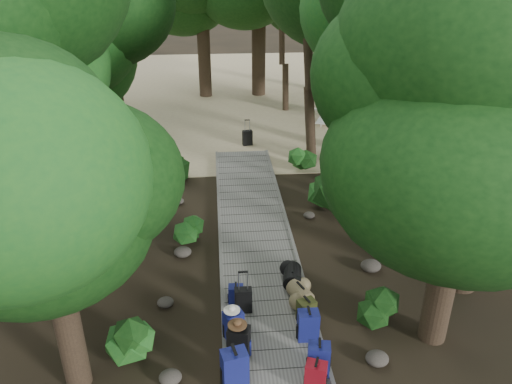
{
  "coord_description": "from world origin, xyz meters",
  "views": [
    {
      "loc": [
        -0.98,
        -10.79,
        7.16
      ],
      "look_at": [
        0.09,
        1.67,
        1.0
      ],
      "focal_mm": 35.0,
      "sensor_mm": 36.0,
      "label": 1
    }
  ],
  "objects_px": {
    "backpack_left_a": "(235,367)",
    "duffel_right_black": "(292,276)",
    "backpack_right_d": "(306,309)",
    "backpack_right_b": "(319,357)",
    "backpack_left_d": "(236,294)",
    "kayak": "(148,132)",
    "sun_lounger": "(324,118)",
    "backpack_left_c": "(233,323)",
    "duffel_right_khaki": "(300,293)",
    "backpack_right_a": "(316,375)",
    "lone_suitcase_on_sand": "(247,138)",
    "backpack_left_b": "(239,341)",
    "suitcase_on_boardwalk": "(243,300)",
    "backpack_right_c": "(308,324)"
  },
  "relations": [
    {
      "from": "backpack_left_b",
      "to": "backpack_left_d",
      "type": "bearing_deg",
      "value": 105.27
    },
    {
      "from": "backpack_right_c",
      "to": "backpack_right_d",
      "type": "relative_size",
      "value": 1.28
    },
    {
      "from": "backpack_right_a",
      "to": "backpack_right_d",
      "type": "height_order",
      "value": "backpack_right_a"
    },
    {
      "from": "backpack_right_c",
      "to": "suitcase_on_boardwalk",
      "type": "height_order",
      "value": "backpack_right_c"
    },
    {
      "from": "backpack_left_d",
      "to": "sun_lounger",
      "type": "bearing_deg",
      "value": 73.91
    },
    {
      "from": "backpack_right_b",
      "to": "kayak",
      "type": "height_order",
      "value": "backpack_right_b"
    },
    {
      "from": "backpack_left_d",
      "to": "kayak",
      "type": "bearing_deg",
      "value": 109.49
    },
    {
      "from": "backpack_left_b",
      "to": "lone_suitcase_on_sand",
      "type": "bearing_deg",
      "value": 101.22
    },
    {
      "from": "backpack_left_a",
      "to": "backpack_left_b",
      "type": "xyz_separation_m",
      "value": [
        0.11,
        0.69,
        -0.05
      ]
    },
    {
      "from": "duffel_right_khaki",
      "to": "sun_lounger",
      "type": "distance_m",
      "value": 12.76
    },
    {
      "from": "backpack_right_d",
      "to": "backpack_right_b",
      "type": "bearing_deg",
      "value": -111.91
    },
    {
      "from": "backpack_left_a",
      "to": "backpack_right_b",
      "type": "height_order",
      "value": "backpack_left_a"
    },
    {
      "from": "kayak",
      "to": "sun_lounger",
      "type": "height_order",
      "value": "sun_lounger"
    },
    {
      "from": "duffel_right_black",
      "to": "sun_lounger",
      "type": "distance_m",
      "value": 12.17
    },
    {
      "from": "duffel_right_black",
      "to": "lone_suitcase_on_sand",
      "type": "height_order",
      "value": "lone_suitcase_on_sand"
    },
    {
      "from": "backpack_left_b",
      "to": "lone_suitcase_on_sand",
      "type": "xyz_separation_m",
      "value": [
        0.97,
        11.55,
        -0.18
      ]
    },
    {
      "from": "backpack_right_b",
      "to": "backpack_left_a",
      "type": "bearing_deg",
      "value": -163.53
    },
    {
      "from": "backpack_left_a",
      "to": "duffel_right_khaki",
      "type": "bearing_deg",
      "value": 42.41
    },
    {
      "from": "backpack_left_a",
      "to": "duffel_right_black",
      "type": "xyz_separation_m",
      "value": [
        1.47,
        2.87,
        -0.22
      ]
    },
    {
      "from": "backpack_left_c",
      "to": "duffel_right_khaki",
      "type": "relative_size",
      "value": 1.19
    },
    {
      "from": "backpack_right_b",
      "to": "backpack_right_c",
      "type": "distance_m",
      "value": 0.91
    },
    {
      "from": "backpack_right_b",
      "to": "backpack_right_d",
      "type": "distance_m",
      "value": 1.44
    },
    {
      "from": "backpack_left_d",
      "to": "duffel_right_khaki",
      "type": "bearing_deg",
      "value": 2.2
    },
    {
      "from": "duffel_right_black",
      "to": "kayak",
      "type": "xyz_separation_m",
      "value": [
        -4.47,
        10.86,
        -0.14
      ]
    },
    {
      "from": "lone_suitcase_on_sand",
      "to": "sun_lounger",
      "type": "bearing_deg",
      "value": 22.9
    },
    {
      "from": "backpack_right_d",
      "to": "kayak",
      "type": "distance_m",
      "value": 12.96
    },
    {
      "from": "backpack_right_d",
      "to": "duffel_right_black",
      "type": "height_order",
      "value": "backpack_right_d"
    },
    {
      "from": "backpack_right_d",
      "to": "lone_suitcase_on_sand",
      "type": "bearing_deg",
      "value": 72.01
    },
    {
      "from": "backpack_left_d",
      "to": "lone_suitcase_on_sand",
      "type": "relative_size",
      "value": 0.81
    },
    {
      "from": "backpack_right_d",
      "to": "sun_lounger",
      "type": "height_order",
      "value": "backpack_right_d"
    },
    {
      "from": "duffel_right_black",
      "to": "duffel_right_khaki",
      "type": "bearing_deg",
      "value": -72.63
    },
    {
      "from": "backpack_left_b",
      "to": "backpack_left_c",
      "type": "relative_size",
      "value": 1.09
    },
    {
      "from": "backpack_right_b",
      "to": "backpack_right_d",
      "type": "relative_size",
      "value": 1.31
    },
    {
      "from": "backpack_left_d",
      "to": "backpack_right_a",
      "type": "xyz_separation_m",
      "value": [
        1.27,
        -2.51,
        0.08
      ]
    },
    {
      "from": "backpack_left_a",
      "to": "duffel_right_khaki",
      "type": "xyz_separation_m",
      "value": [
        1.55,
        2.24,
        -0.23
      ]
    },
    {
      "from": "backpack_left_b",
      "to": "suitcase_on_boardwalk",
      "type": "distance_m",
      "value": 1.32
    },
    {
      "from": "duffel_right_khaki",
      "to": "backpack_left_c",
      "type": "bearing_deg",
      "value": -167.52
    },
    {
      "from": "backpack_left_b",
      "to": "backpack_right_b",
      "type": "height_order",
      "value": "backpack_left_b"
    },
    {
      "from": "sun_lounger",
      "to": "backpack_left_a",
      "type": "bearing_deg",
      "value": -85.06
    },
    {
      "from": "backpack_left_b",
      "to": "sun_lounger",
      "type": "bearing_deg",
      "value": 87.86
    },
    {
      "from": "backpack_right_a",
      "to": "backpack_right_d",
      "type": "bearing_deg",
      "value": 105.81
    },
    {
      "from": "duffel_right_khaki",
      "to": "sun_lounger",
      "type": "bearing_deg",
      "value": 54.21
    },
    {
      "from": "backpack_right_b",
      "to": "lone_suitcase_on_sand",
      "type": "relative_size",
      "value": 1.2
    },
    {
      "from": "backpack_right_a",
      "to": "backpack_left_b",
      "type": "bearing_deg",
      "value": 165.75
    },
    {
      "from": "backpack_left_c",
      "to": "backpack_right_a",
      "type": "xyz_separation_m",
      "value": [
        1.38,
        -1.44,
        -0.02
      ]
    },
    {
      "from": "backpack_left_d",
      "to": "duffel_right_black",
      "type": "height_order",
      "value": "backpack_left_d"
    },
    {
      "from": "backpack_right_a",
      "to": "backpack_right_c",
      "type": "distance_m",
      "value": 1.29
    },
    {
      "from": "backpack_left_b",
      "to": "backpack_right_c",
      "type": "bearing_deg",
      "value": 31.32
    },
    {
      "from": "backpack_left_d",
      "to": "backpack_right_d",
      "type": "xyz_separation_m",
      "value": [
        1.43,
        -0.69,
        0.03
      ]
    },
    {
      "from": "backpack_left_b",
      "to": "duffel_right_black",
      "type": "height_order",
      "value": "backpack_left_b"
    }
  ]
}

